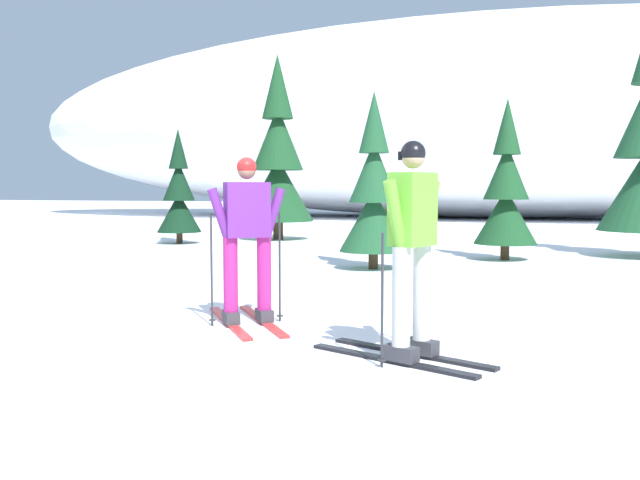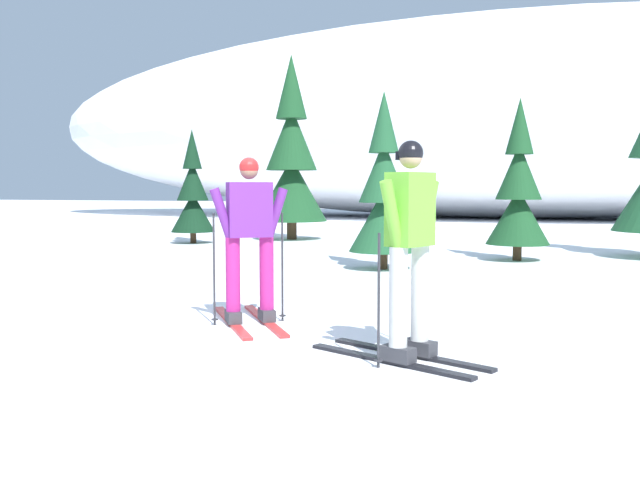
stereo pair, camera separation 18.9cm
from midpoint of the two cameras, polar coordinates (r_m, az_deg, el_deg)
The scene contains 8 objects.
ground_plane at distance 7.14m, azimuth -10.02°, elevation -7.28°, with size 120.00×120.00×0.00m, color white.
skier_lime_jacket at distance 5.66m, azimuth 6.68°, elevation -0.55°, with size 1.63×1.04×1.82m.
skier_purple_jacket at distance 7.18m, azimuth -6.85°, elevation 0.26°, with size 1.39×1.72×1.75m.
pine_tree_far_left at distance 17.97m, azimuth -11.97°, elevation 3.62°, with size 1.13×1.13×2.94m.
pine_tree_center_left at distance 19.01m, azimuth -3.81°, elevation 6.46°, with size 1.96×1.96×5.09m.
pine_tree_center at distance 12.07m, azimuth 4.04°, elevation 3.75°, with size 1.21×1.21×3.12m.
pine_tree_center_right at distance 14.03m, azimuth 14.87°, elevation 3.83°, with size 1.23×1.23×3.19m.
snow_ridge_background at distance 34.01m, azimuth 14.11°, elevation 9.78°, with size 48.30×15.46×9.42m, color white.
Camera 1 is at (2.99, -6.31, 1.44)m, focal length 38.41 mm.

